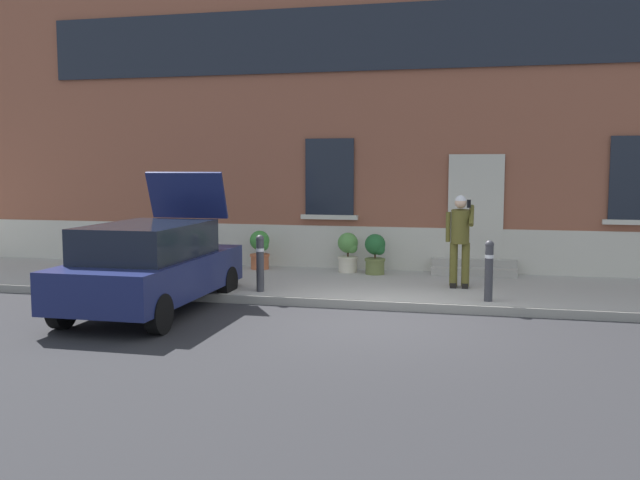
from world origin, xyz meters
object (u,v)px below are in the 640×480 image
object	(u,v)px
hatchback_car_navy	(152,265)
bollard_far_left	(260,261)
planter_charcoal	(179,246)
planter_cream	(348,251)
bollard_near_person	(489,268)
person_on_phone	(460,235)
planter_olive	(375,253)
planter_terracotta	(260,249)

from	to	relation	value
hatchback_car_navy	bollard_far_left	xyz separation A→B (m)	(1.41, 1.49, -0.09)
hatchback_car_navy	planter_charcoal	world-z (taller)	hatchback_car_navy
hatchback_car_navy	planter_cream	size ratio (longest dim) A/B	4.73
bollard_near_person	person_on_phone	world-z (taller)	person_on_phone
hatchback_car_navy	planter_olive	xyz separation A→B (m)	(3.15, 4.01, -0.19)
bollard_far_left	planter_terracotta	size ratio (longest dim) A/B	1.22
planter_charcoal	planter_terracotta	xyz separation A→B (m)	(2.00, -0.09, 0.00)
bollard_near_person	planter_terracotta	xyz separation A→B (m)	(-4.94, 2.67, -0.11)
planter_charcoal	planter_cream	world-z (taller)	same
planter_charcoal	planter_terracotta	world-z (taller)	same
planter_charcoal	planter_olive	world-z (taller)	same
planter_cream	bollard_near_person	bearing A→B (deg)	-42.20
bollard_near_person	bollard_far_left	distance (m)	4.07
bollard_far_left	person_on_phone	size ratio (longest dim) A/B	0.60
hatchback_car_navy	planter_terracotta	size ratio (longest dim) A/B	4.73
person_on_phone	planter_olive	xyz separation A→B (m)	(-1.80, 1.34, -0.55)
person_on_phone	planter_terracotta	distance (m)	4.69
planter_cream	bollard_far_left	bearing A→B (deg)	-112.89
bollard_near_person	person_on_phone	distance (m)	1.36
person_on_phone	planter_olive	bearing A→B (deg)	130.47
bollard_far_left	planter_cream	xyz separation A→B (m)	(1.13, 2.67, -0.11)
hatchback_car_navy	planter_charcoal	distance (m)	4.50
bollard_near_person	planter_cream	distance (m)	3.97
bollard_near_person	hatchback_car_navy	bearing A→B (deg)	-164.77
person_on_phone	planter_olive	world-z (taller)	person_on_phone
planter_terracotta	bollard_near_person	bearing A→B (deg)	-28.37
planter_charcoal	person_on_phone	bearing A→B (deg)	-13.90
bollard_near_person	person_on_phone	size ratio (longest dim) A/B	0.60
planter_terracotta	planter_olive	distance (m)	2.62
bollard_far_left	person_on_phone	xyz separation A→B (m)	(3.54, 1.17, 0.44)
planter_charcoal	planter_cream	xyz separation A→B (m)	(4.00, -0.09, 0.00)
hatchback_car_navy	planter_olive	world-z (taller)	hatchback_car_navy
bollard_far_left	planter_olive	size ratio (longest dim) A/B	1.22
planter_terracotta	planter_cream	bearing A→B (deg)	-0.07
planter_charcoal	planter_cream	distance (m)	4.00
bollard_far_left	planter_olive	xyz separation A→B (m)	(1.74, 2.51, -0.11)
person_on_phone	planter_terracotta	bearing A→B (deg)	148.52
planter_terracotta	planter_olive	xyz separation A→B (m)	(2.62, -0.15, 0.00)
person_on_phone	hatchback_car_navy	bearing A→B (deg)	-164.45
hatchback_car_navy	bollard_far_left	bearing A→B (deg)	46.64
planter_charcoal	planter_olive	bearing A→B (deg)	-3.05
hatchback_car_navy	planter_cream	bearing A→B (deg)	58.64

